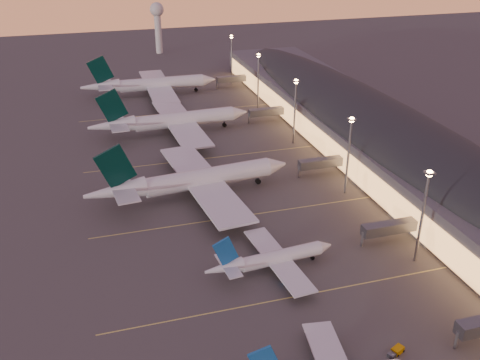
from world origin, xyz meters
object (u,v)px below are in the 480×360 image
airliner_wide_far (150,84)px  radar_tower (157,19)px  airliner_wide_near (192,181)px  airliner_wide_mid (171,121)px  airliner_narrow_north (271,259)px  baggage_tug_b (396,351)px

airliner_wide_far → radar_tower: (19.09, 94.16, 16.33)m
airliner_wide_near → airliner_wide_mid: airliner_wide_near is taller
airliner_wide_mid → airliner_wide_far: 56.40m
airliner_narrow_north → airliner_wide_far: bearing=87.7°
airliner_wide_near → airliner_wide_far: airliner_wide_far is taller
airliner_wide_far → radar_tower: 97.46m
airliner_narrow_north → airliner_wide_mid: bearing=88.9°
airliner_wide_mid → radar_tower: size_ratio=2.04×
radar_tower → baggage_tug_b: radar_tower is taller
airliner_narrow_north → airliner_wide_near: 46.35m
airliner_wide_far → airliner_narrow_north: bearing=-86.8°
airliner_wide_near → airliner_wide_far: 113.91m
airliner_wide_far → radar_tower: radar_tower is taller
airliner_wide_near → airliner_wide_mid: size_ratio=1.01×
airliner_narrow_north → airliner_wide_near: airliner_wide_near is taller
radar_tower → baggage_tug_b: size_ratio=7.57×
airliner_wide_mid → airliner_wide_far: airliner_wide_far is taller
airliner_wide_mid → radar_tower: bearing=80.2°
airliner_wide_far → airliner_wide_near: bearing=-91.0°
airliner_narrow_north → airliner_wide_near: size_ratio=0.52×
airliner_wide_mid → baggage_tug_b: (21.90, -137.33, -4.92)m
airliner_wide_near → radar_tower: 209.83m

